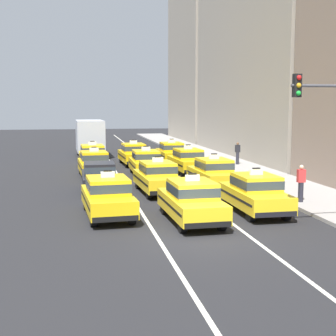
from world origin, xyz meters
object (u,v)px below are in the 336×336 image
at_px(pedestrian_mid_block, 301,183).
at_px(taxi_right_third, 188,160).
at_px(taxi_left_nearest, 108,196).
at_px(taxi_center_nearest, 192,200).
at_px(taxi_center_third, 146,162).
at_px(taxi_right_fourth, 171,152).
at_px(taxi_left_third, 94,163).
at_px(taxi_center_fourth, 133,154).
at_px(taxi_center_second, 157,177).
at_px(taxi_right_nearest, 255,193).
at_px(taxi_left_fourth, 92,155).
at_px(taxi_right_second, 213,173).
at_px(sedan_left_second, 99,176).
at_px(pedestrian_near_crosswalk, 238,153).
at_px(fire_hydrant, 275,184).
at_px(box_truck_left_fifth, 89,137).

bearing_deg(pedestrian_mid_block, taxi_right_third, 103.42).
distance_m(taxi_left_nearest, taxi_center_nearest, 3.51).
height_order(taxi_center_third, taxi_right_fourth, same).
bearing_deg(taxi_left_third, taxi_center_fourth, 61.41).
bearing_deg(taxi_center_second, taxi_right_nearest, -58.47).
relative_size(taxi_center_nearest, pedestrian_mid_block, 2.68).
bearing_deg(taxi_center_nearest, taxi_right_nearest, 20.02).
distance_m(taxi_center_fourth, taxi_right_third, 6.07).
height_order(taxi_left_fourth, taxi_right_second, same).
bearing_deg(taxi_right_nearest, sedan_left_second, 134.96).
bearing_deg(taxi_left_nearest, taxi_left_fourth, 90.11).
distance_m(taxi_center_nearest, taxi_center_second, 6.49).
bearing_deg(pedestrian_near_crosswalk, taxi_center_fourth, 163.53).
xyz_separation_m(taxi_left_nearest, taxi_right_second, (6.18, 5.84, 0.00)).
bearing_deg(pedestrian_near_crosswalk, taxi_center_nearest, -114.59).
xyz_separation_m(taxi_left_third, taxi_right_third, (6.28, 0.66, 0.00)).
bearing_deg(taxi_left_third, pedestrian_near_crosswalk, 18.55).
distance_m(taxi_left_third, taxi_center_fourth, 6.72).
distance_m(taxi_left_nearest, taxi_center_fourth, 17.59).
distance_m(taxi_left_fourth, fire_hydrant, 15.84).
xyz_separation_m(taxi_left_nearest, taxi_left_third, (-0.11, 11.41, 0.00)).
distance_m(taxi_center_third, taxi_right_fourth, 6.99).
height_order(taxi_left_nearest, taxi_center_second, same).
relative_size(taxi_center_nearest, pedestrian_near_crosswalk, 2.77).
bearing_deg(taxi_left_fourth, taxi_center_third, -57.34).
height_order(taxi_left_fourth, pedestrian_near_crosswalk, taxi_left_fourth).
relative_size(taxi_left_fourth, pedestrian_mid_block, 2.69).
xyz_separation_m(taxi_center_nearest, taxi_center_third, (0.07, 12.98, 0.00)).
xyz_separation_m(taxi_left_third, taxi_center_third, (3.34, 0.05, 0.00)).
bearing_deg(pedestrian_near_crosswalk, taxi_right_fourth, 148.86).
xyz_separation_m(taxi_center_fourth, fire_hydrant, (5.64, -13.93, -0.33)).
xyz_separation_m(taxi_right_nearest, taxi_right_third, (-0.02, 12.47, 0.00)).
relative_size(taxi_left_fourth, box_truck_left_fifth, 0.66).
height_order(taxi_left_nearest, box_truck_left_fifth, box_truck_left_fifth).
height_order(taxi_center_nearest, pedestrian_mid_block, taxi_center_nearest).
height_order(sedan_left_second, taxi_right_nearest, taxi_right_nearest).
xyz_separation_m(box_truck_left_fifth, taxi_center_second, (2.92, -19.29, -0.90)).
bearing_deg(box_truck_left_fifth, taxi_center_nearest, -82.97).
xyz_separation_m(taxi_center_second, taxi_center_third, (0.33, 6.49, 0.00)).
xyz_separation_m(taxi_right_nearest, taxi_right_second, (-0.02, 6.24, 0.00)).
relative_size(taxi_left_third, taxi_left_fourth, 1.00).
xyz_separation_m(taxi_center_second, taxi_right_third, (3.27, 7.10, 0.00)).
bearing_deg(taxi_center_third, taxi_left_fourth, 122.66).
distance_m(taxi_left_third, taxi_center_second, 7.11).
distance_m(taxi_left_third, pedestrian_mid_block, 13.93).
bearing_deg(taxi_right_nearest, box_truck_left_fifth, 104.15).
height_order(taxi_center_nearest, taxi_center_second, same).
bearing_deg(taxi_center_fourth, taxi_right_nearest, -80.09).
xyz_separation_m(taxi_center_fourth, taxi_right_third, (3.07, -5.24, 0.00)).
bearing_deg(box_truck_left_fifth, taxi_right_third, -63.08).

